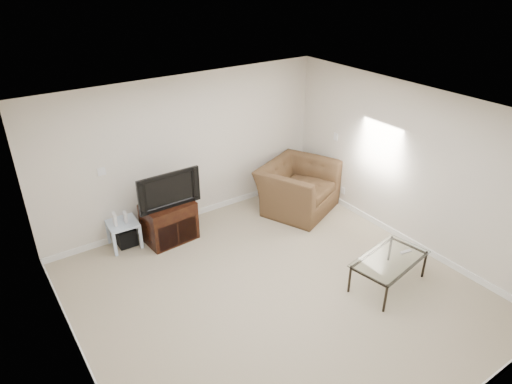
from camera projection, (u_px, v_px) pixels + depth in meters
floor at (275, 293)px, 6.22m from camera, size 5.00×5.00×0.00m
ceiling at (280, 117)px, 5.07m from camera, size 5.00×5.00×0.00m
wall_back at (186, 151)px, 7.48m from camera, size 5.00×0.02×2.50m
wall_left at (70, 288)px, 4.39m from camera, size 0.02×5.00×2.50m
wall_right at (410, 167)px, 6.90m from camera, size 0.02×5.00×2.50m
plate_back at (102, 172)px, 6.76m from camera, size 0.12×0.02×0.12m
plate_right_switch at (336, 137)px, 8.07m from camera, size 0.02×0.09×0.13m
plate_right_outlet at (343, 191)px, 8.29m from camera, size 0.02×0.08×0.12m
tv_stand at (169, 222)px, 7.27m from camera, size 0.82×0.60×0.65m
dvd_player at (169, 211)px, 7.14m from camera, size 0.44×0.32×0.06m
television at (167, 188)px, 6.97m from camera, size 0.93×0.19×0.58m
side_table at (124, 234)px, 7.15m from camera, size 0.48×0.48×0.43m
subwoofer at (126, 236)px, 7.21m from camera, size 0.29×0.29×0.28m
game_console at (115, 219)px, 6.95m from camera, size 0.06×0.15×0.20m
game_case at (125, 217)px, 7.03m from camera, size 0.06×0.13×0.17m
recliner at (298, 180)px, 8.05m from camera, size 1.53×1.29×1.14m
coffee_table at (388, 271)px, 6.30m from camera, size 1.20×0.81×0.43m
remote at (406, 252)px, 6.33m from camera, size 0.18×0.08×0.02m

